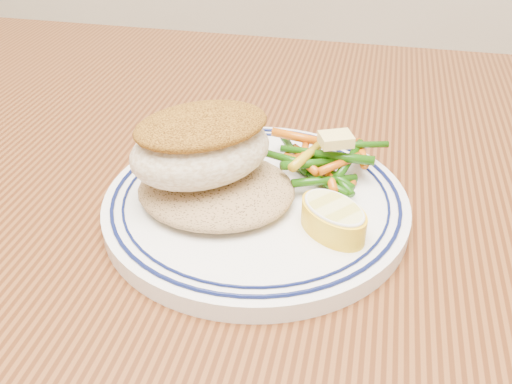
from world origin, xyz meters
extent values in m
cube|color=#46210E|center=(0.00, 0.00, 0.73)|extent=(1.50, 0.90, 0.04)
cylinder|color=white|center=(-0.02, 0.03, 0.76)|extent=(0.24, 0.24, 0.01)
torus|color=#0A113F|center=(-0.02, 0.03, 0.77)|extent=(0.23, 0.23, 0.00)
torus|color=#0A113F|center=(-0.02, 0.03, 0.77)|extent=(0.21, 0.21, 0.00)
ellipsoid|color=#937349|center=(-0.05, 0.02, 0.78)|extent=(0.12, 0.11, 0.02)
ellipsoid|color=beige|center=(-0.06, 0.02, 0.81)|extent=(0.14, 0.13, 0.05)
ellipsoid|color=#8D5B16|center=(-0.06, 0.02, 0.83)|extent=(0.13, 0.12, 0.02)
cylinder|color=#BD5409|center=(0.03, 0.07, 0.77)|extent=(0.05, 0.04, 0.01)
cylinder|color=#BD5409|center=(0.02, 0.08, 0.77)|extent=(0.04, 0.04, 0.01)
cylinder|color=#174909|center=(0.03, 0.05, 0.77)|extent=(0.05, 0.05, 0.01)
cylinder|color=#174909|center=(0.00, 0.09, 0.77)|extent=(0.03, 0.05, 0.01)
cylinder|color=#BD5409|center=(0.03, 0.06, 0.77)|extent=(0.02, 0.05, 0.01)
cylinder|color=#174909|center=(0.03, 0.06, 0.78)|extent=(0.05, 0.04, 0.01)
cylinder|color=#174909|center=(0.03, 0.05, 0.78)|extent=(0.05, 0.04, 0.01)
cylinder|color=#174909|center=(0.04, 0.05, 0.77)|extent=(0.03, 0.04, 0.01)
cylinder|color=#BD5409|center=(0.01, 0.07, 0.78)|extent=(0.04, 0.02, 0.01)
cylinder|color=#BD5409|center=(0.06, 0.09, 0.78)|extent=(0.02, 0.05, 0.01)
cylinder|color=#174909|center=(0.05, 0.08, 0.78)|extent=(0.02, 0.06, 0.01)
cylinder|color=#BD5409|center=(0.01, 0.06, 0.78)|extent=(0.03, 0.04, 0.01)
cylinder|color=#BD5409|center=(0.01, 0.08, 0.78)|extent=(0.01, 0.05, 0.01)
cylinder|color=#174909|center=(0.00, 0.06, 0.78)|extent=(0.05, 0.02, 0.01)
cylinder|color=#BD5409|center=(0.04, 0.06, 0.78)|extent=(0.03, 0.04, 0.01)
cylinder|color=#174909|center=(0.01, 0.08, 0.78)|extent=(0.05, 0.01, 0.01)
cylinder|color=#BD5409|center=(0.00, 0.10, 0.78)|extent=(0.05, 0.01, 0.01)
cylinder|color=#174909|center=(0.02, 0.06, 0.78)|extent=(0.05, 0.04, 0.02)
cylinder|color=#174909|center=(0.04, 0.07, 0.79)|extent=(0.05, 0.01, 0.01)
cylinder|color=#174909|center=(0.05, 0.09, 0.78)|extent=(0.06, 0.02, 0.01)
cylinder|color=#B79513|center=(0.01, 0.06, 0.79)|extent=(0.02, 0.06, 0.02)
cube|color=#F3DC77|center=(0.04, 0.07, 0.80)|extent=(0.03, 0.03, 0.01)
torus|color=white|center=(0.04, 0.00, 0.79)|extent=(0.07, 0.07, 0.00)
camera|label=1|loc=(0.06, -0.34, 1.02)|focal=40.00mm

